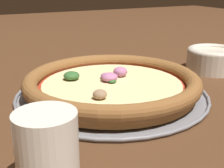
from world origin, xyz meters
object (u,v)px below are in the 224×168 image
pizza (112,83)px  bowl_near (213,59)px  pizza_tray (112,94)px  drinking_cup (47,153)px

pizza → bowl_near: size_ratio=2.70×
pizza → bowl_near: 0.29m
pizza_tray → pizza: bearing=-139.0°
pizza → bowl_near: bowl_near is taller
pizza → drinking_cup: size_ratio=3.69×
pizza → drinking_cup: 0.28m
pizza_tray → pizza: 0.02m
pizza → pizza_tray: bearing=41.0°
pizza_tray → drinking_cup: (0.21, -0.18, 0.04)m
pizza_tray → pizza: (-0.00, -0.00, 0.02)m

